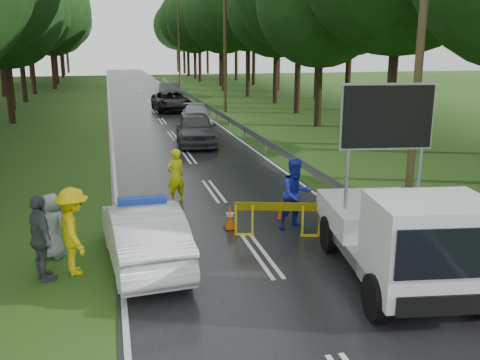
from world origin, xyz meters
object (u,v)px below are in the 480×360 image
object	(u,v)px
police_sedan	(144,234)
barrier	(278,211)
queue_car_first	(196,129)
queue_car_third	(171,101)
queue_car_second	(196,116)
civilian	(296,194)
queue_car_fourth	(170,91)
officer	(176,176)
work_truck	(402,235)

from	to	relation	value
police_sedan	barrier	size ratio (longest dim) A/B	2.06
queue_car_first	queue_car_third	world-z (taller)	queue_car_first
police_sedan	queue_car_second	size ratio (longest dim) A/B	1.02
civilian	queue_car_fourth	bearing A→B (deg)	77.57
civilian	queue_car_third	xyz separation A→B (m)	(-0.24, 27.92, -0.24)
officer	queue_car_second	bearing A→B (deg)	-124.60
queue_car_second	queue_car_third	world-z (taller)	queue_car_third
police_sedan	queue_car_second	xyz separation A→B (m)	(4.64, 21.03, -0.09)
queue_car_first	queue_car_second	xyz separation A→B (m)	(0.99, 6.00, -0.17)
police_sedan	officer	size ratio (longest dim) A/B	2.60
officer	civilian	bearing A→B (deg)	108.49
officer	work_truck	bearing A→B (deg)	95.16
barrier	civilian	bearing A→B (deg)	53.97
work_truck	queue_car_fourth	world-z (taller)	work_truck
officer	queue_car_fourth	world-z (taller)	officer
queue_car_second	police_sedan	bearing A→B (deg)	-94.78
police_sedan	civilian	bearing A→B (deg)	-164.80
work_truck	queue_car_fourth	size ratio (longest dim) A/B	1.22
civilian	queue_car_first	bearing A→B (deg)	81.48
police_sedan	queue_car_third	world-z (taller)	police_sedan
officer	queue_car_first	distance (m)	10.40
queue_car_third	queue_car_fourth	size ratio (longest dim) A/B	1.21
civilian	queue_car_fourth	xyz separation A→B (m)	(0.76, 37.00, -0.25)
barrier	civilian	distance (m)	0.93
work_truck	civilian	distance (m)	4.08
officer	queue_car_fourth	size ratio (longest dim) A/B	0.40
barrier	queue_car_fourth	world-z (taller)	queue_car_fourth
police_sedan	queue_car_third	size ratio (longest dim) A/B	0.85
civilian	queue_car_fourth	distance (m)	37.01
barrier	queue_car_second	size ratio (longest dim) A/B	0.49
queue_car_first	queue_car_second	distance (m)	6.08
queue_car_second	queue_car_third	xyz separation A→B (m)	(-0.58, 8.46, 0.10)
officer	queue_car_fourth	xyz separation A→B (m)	(3.69, 33.69, -0.15)
officer	queue_car_first	xyz separation A→B (m)	(2.29, 10.15, -0.06)
work_truck	queue_car_third	bearing A→B (deg)	100.78
officer	queue_car_first	bearing A→B (deg)	-125.84
work_truck	queue_car_third	world-z (taller)	work_truck
barrier	queue_car_third	size ratio (longest dim) A/B	0.41
civilian	queue_car_second	xyz separation A→B (m)	(0.34, 19.46, -0.33)
police_sedan	officer	distance (m)	5.07
officer	police_sedan	bearing A→B (deg)	51.30
police_sedan	queue_car_third	distance (m)	29.77
barrier	queue_car_third	xyz separation A→B (m)	(0.46, 28.47, 0.03)
officer	queue_car_second	distance (m)	16.48
barrier	queue_car_first	size ratio (longest dim) A/B	0.46
queue_car_second	queue_car_fourth	bearing A→B (deg)	96.33
police_sedan	queue_car_first	xyz separation A→B (m)	(3.65, 15.03, 0.08)
queue_car_fourth	work_truck	bearing A→B (deg)	-92.09
work_truck	queue_car_first	size ratio (longest dim) A/B	1.13
queue_car_second	barrier	bearing A→B (deg)	-85.31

